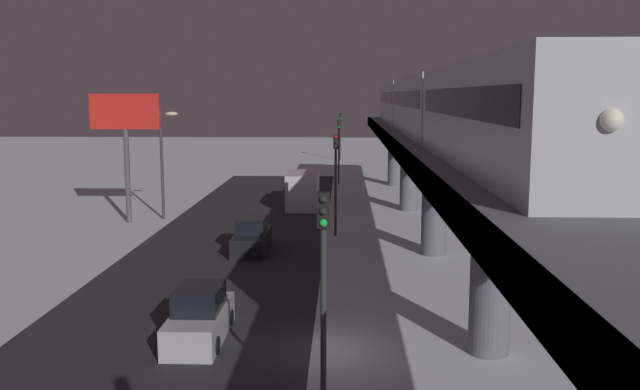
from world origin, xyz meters
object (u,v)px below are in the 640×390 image
(subway_train, at_px, (429,104))
(commercial_billboard, at_px, (125,124))
(traffic_light_mid, at_px, (336,170))
(traffic_light_distant, at_px, (340,129))
(sedan_black, at_px, (252,238))
(traffic_light_near, at_px, (323,278))
(box_truck, at_px, (304,189))
(sedan_silver, at_px, (200,318))
(traffic_light_far, at_px, (339,142))

(subway_train, xyz_separation_m, commercial_billboard, (19.96, -5.56, -1.43))
(traffic_light_mid, xyz_separation_m, traffic_light_distant, (0.00, -50.82, 0.00))
(sedan_black, xyz_separation_m, traffic_light_near, (-4.70, 20.84, 3.40))
(subway_train, bearing_deg, box_truck, -57.80)
(sedan_black, bearing_deg, sedan_silver, -90.00)
(box_truck, height_order, traffic_light_far, traffic_light_far)
(subway_train, distance_m, commercial_billboard, 20.77)
(traffic_light_mid, height_order, traffic_light_far, same)
(box_truck, height_order, traffic_light_distant, traffic_light_distant)
(subway_train, xyz_separation_m, traffic_light_mid, (5.52, -1.59, -4.06))
(subway_train, distance_m, sedan_silver, 21.24)
(traffic_light_near, bearing_deg, box_truck, -85.81)
(subway_train, distance_m, traffic_light_far, 27.86)
(sedan_silver, bearing_deg, commercial_billboard, 113.31)
(sedan_silver, bearing_deg, box_truck, 86.20)
(sedan_silver, xyz_separation_m, commercial_billboard, (9.74, -22.61, 6.04))
(subway_train, xyz_separation_m, sedan_silver, (10.22, 17.05, -7.47))
(subway_train, height_order, commercial_billboard, subway_train)
(sedan_black, height_order, commercial_billboard, commercial_billboard)
(sedan_silver, relative_size, traffic_light_mid, 0.74)
(sedan_silver, xyz_separation_m, traffic_light_far, (-4.70, -44.06, 3.41))
(traffic_light_far, bearing_deg, box_truck, 79.05)
(sedan_black, bearing_deg, traffic_light_far, 81.09)
(traffic_light_near, bearing_deg, traffic_light_distant, -90.00)
(subway_train, xyz_separation_m, box_truck, (8.22, -13.05, -6.91))
(traffic_light_near, height_order, traffic_light_mid, same)
(box_truck, xyz_separation_m, traffic_light_mid, (-2.70, 11.46, 2.85))
(traffic_light_mid, distance_m, traffic_light_far, 25.41)
(sedan_silver, distance_m, sedan_black, 14.07)
(sedan_black, height_order, box_truck, box_truck)
(subway_train, xyz_separation_m, traffic_light_far, (5.52, -27.00, -4.06))
(subway_train, height_order, traffic_light_distant, subway_train)
(sedan_silver, distance_m, traffic_light_near, 8.92)
(sedan_silver, xyz_separation_m, traffic_light_near, (-4.70, 6.77, 3.41))
(traffic_light_mid, height_order, traffic_light_distant, same)
(subway_train, distance_m, traffic_light_distant, 52.86)
(traffic_light_far, bearing_deg, traffic_light_distant, -90.00)
(box_truck, bearing_deg, traffic_light_near, 94.19)
(traffic_light_near, bearing_deg, sedan_black, -77.29)
(subway_train, xyz_separation_m, traffic_light_near, (5.52, 23.82, -4.06))
(traffic_light_far, distance_m, traffic_light_distant, 25.41)
(sedan_silver, relative_size, commercial_billboard, 0.53)
(sedan_black, bearing_deg, box_truck, 82.89)
(subway_train, height_order, traffic_light_far, subway_train)
(box_truck, bearing_deg, sedan_black, 82.89)
(traffic_light_distant, relative_size, commercial_billboard, 0.72)
(traffic_light_distant, bearing_deg, subway_train, 96.01)
(box_truck, xyz_separation_m, traffic_light_distant, (-2.70, -39.36, 2.85))
(traffic_light_mid, bearing_deg, sedan_black, 44.22)
(traffic_light_far, bearing_deg, commercial_billboard, 56.05)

